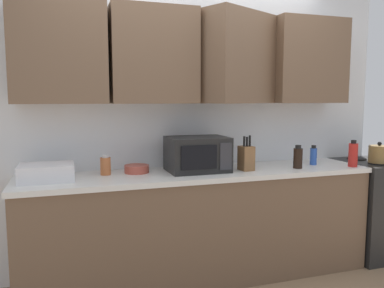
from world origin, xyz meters
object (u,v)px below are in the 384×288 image
Objects in this scene: microwave at (197,154)px; bottle_spice_jar at (105,166)px; bottle_soy_dark at (298,158)px; stove_range at (379,206)px; dish_rack at (47,172)px; bottle_red_sauce at (353,154)px; bowl_ceramic_small at (137,169)px; kettle at (379,154)px; bottle_blue_cleaner at (313,156)px; knife_block at (246,158)px.

microwave reaches higher than bottle_spice_jar.
stove_range is at bearing 6.04° from bottle_soy_dark.
bottle_red_sauce is (2.51, -0.20, 0.05)m from dish_rack.
dish_rack is 1.64× the size of bottle_red_sauce.
bottle_spice_jar is at bearing 172.29° from bottle_soy_dark.
bowl_ceramic_small reaches higher than stove_range.
kettle is 2.83m from dish_rack.
bottle_soy_dark is at bearing -9.32° from microwave.
dish_rack is at bearing 179.66° from bottle_blue_cleaner.
kettle reaches higher than bottle_soy_dark.
knife_block is (-1.28, 0.09, 0.01)m from kettle.
dish_rack is at bearing -179.26° from microwave.
bottle_red_sauce is at bearing -7.79° from knife_block.
bottle_spice_jar is at bearing 176.78° from bottle_blue_cleaner.
knife_block reaches higher than kettle.
bottle_blue_cleaner is at bearing -4.13° from bowl_ceramic_small.
bottle_blue_cleaner is 0.26m from bottle_soy_dark.
bottle_spice_jar is 1.60m from bottle_soy_dark.
stove_range is 1.56m from knife_block.
kettle is 1.09× the size of bottle_blue_cleaner.
bottle_red_sauce is (-0.32, -0.04, 0.02)m from kettle.
bottle_soy_dark is (-0.99, -0.11, 0.54)m from stove_range.
knife_block is 1.25× the size of bottle_red_sauce.
bottle_red_sauce reaches higher than bottle_soy_dark.
bottle_blue_cleaner is (1.09, -0.03, -0.06)m from microwave.
bottle_blue_cleaner is at bearing 166.04° from kettle.
bowl_ceramic_small is at bearing 168.83° from knife_block.
dish_rack is at bearing 175.34° from bottle_red_sauce.
bottle_red_sauce is (0.96, -0.13, 0.00)m from knife_block.
dish_rack reaches higher than stove_range.
bottle_red_sauce reaches higher than bottle_blue_cleaner.
bottle_red_sauce is at bearing -172.25° from kettle.
bottle_soy_dark reaches higher than stove_range.
bottle_blue_cleaner reaches higher than dish_rack.
stove_range is at bearing -0.38° from dish_rack.
stove_range is 2.38m from bowl_ceramic_small.
kettle is 1.69m from microwave.
microwave is 2.74× the size of bottle_blue_cleaner.
bottle_red_sauce is (2.08, -0.29, 0.03)m from bottle_spice_jar.
knife_block is at bearing -8.21° from bottle_spice_jar.
bottle_soy_dark reaches higher than bowl_ceramic_small.
microwave reaches higher than stove_range.
kettle is 0.82× the size of bottle_red_sauce.
stove_range is at bearing -1.08° from microwave.
knife_block is at bearing -177.91° from stove_range.
kettle is at bearing -3.88° from knife_block.
bottle_spice_jar is (0.42, 0.09, 0.01)m from dish_rack.
stove_range is 3.93× the size of bottle_red_sauce.
microwave is 0.73m from bottle_spice_jar.
microwave is at bearing 174.05° from kettle.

